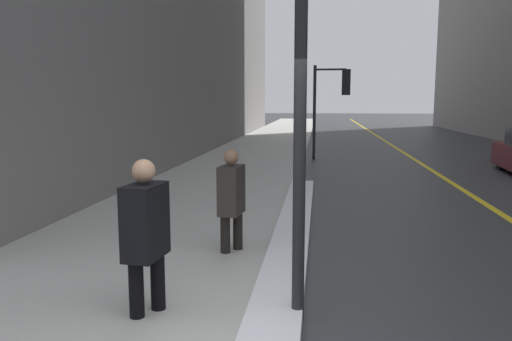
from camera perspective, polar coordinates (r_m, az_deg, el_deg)
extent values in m
cube|color=#B2AFA8|center=(18.88, -0.57, 1.57)|extent=(4.00, 80.00, 0.01)
cube|color=gold|center=(19.02, 17.65, 1.23)|extent=(0.16, 80.00, 0.00)
cube|color=white|center=(8.13, 4.21, -6.75)|extent=(0.54, 9.34, 0.11)
cylinder|color=black|center=(4.66, 5.09, 9.34)|extent=(0.12, 0.12, 4.48)
cylinder|color=black|center=(18.15, 6.68, 6.56)|extent=(0.11, 0.11, 3.36)
cylinder|color=black|center=(18.16, 8.53, 11.36)|extent=(1.10, 0.11, 0.07)
cube|color=black|center=(18.14, 10.27, 9.90)|extent=(0.31, 0.21, 0.90)
sphere|color=red|center=(18.27, 10.28, 10.79)|extent=(0.19, 0.19, 0.19)
sphere|color=orange|center=(18.26, 10.26, 9.89)|extent=(0.19, 0.19, 0.19)
sphere|color=green|center=(18.25, 10.24, 8.99)|extent=(0.19, 0.19, 0.19)
cylinder|color=black|center=(5.24, -11.19, -11.14)|extent=(0.15, 0.15, 0.84)
cylinder|color=black|center=(5.10, -13.56, -11.76)|extent=(0.15, 0.15, 0.84)
cube|color=black|center=(5.02, -12.54, -5.67)|extent=(0.36, 0.54, 0.74)
sphere|color=tan|center=(4.93, -12.72, -0.03)|extent=(0.23, 0.23, 0.23)
cylinder|color=black|center=(7.15, -2.10, -6.04)|extent=(0.14, 0.14, 0.78)
cylinder|color=black|center=(6.99, -3.54, -6.38)|extent=(0.14, 0.14, 0.78)
cube|color=#2D2823|center=(6.97, -2.84, -2.24)|extent=(0.33, 0.50, 0.68)
sphere|color=#8C664C|center=(6.90, -2.86, 1.55)|extent=(0.21, 0.21, 0.21)
cube|color=black|center=(7.31, -2.06, -2.92)|extent=(0.13, 0.23, 0.28)
cylinder|color=black|center=(17.10, 26.28, 1.08)|extent=(0.24, 0.63, 0.61)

